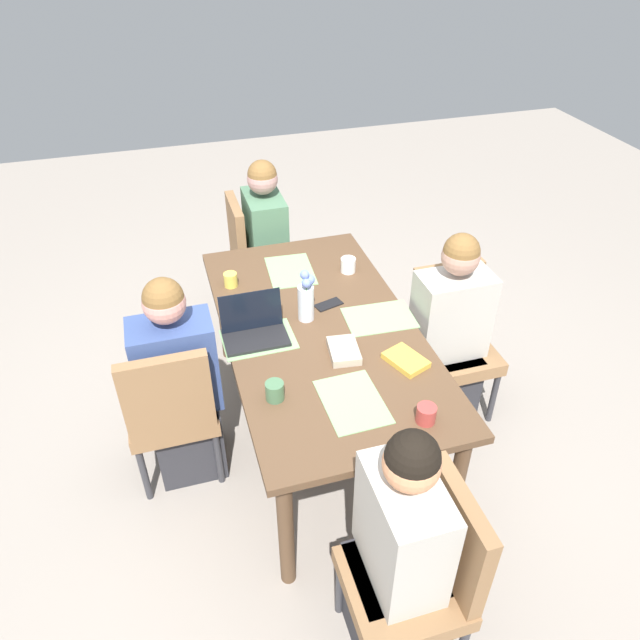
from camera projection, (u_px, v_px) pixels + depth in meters
name	position (u px, v px, depth m)	size (l,w,h in m)	color
ground_plane	(320.00, 430.00, 3.53)	(10.00, 10.00, 0.00)	gray
dining_table	(320.00, 340.00, 3.12)	(1.85, 0.97, 0.76)	brown
chair_near_left_near	(171.00, 407.00, 2.98)	(0.44, 0.44, 0.90)	olive
person_near_left_near	(181.00, 391.00, 3.03)	(0.36, 0.40, 1.19)	#2D2D33
chair_head_left_left_mid	(255.00, 253.00, 4.20)	(0.44, 0.44, 0.90)	olive
person_head_left_left_mid	(267.00, 253.00, 4.16)	(0.40, 0.36, 1.19)	#2D2D33
chair_head_right_left_far	(422.00, 569.00, 2.27)	(0.44, 0.44, 0.90)	olive
person_head_right_left_far	(399.00, 557.00, 2.29)	(0.40, 0.36, 1.19)	#2D2D33
chair_far_right_near	(450.00, 334.00, 3.46)	(0.44, 0.44, 0.90)	olive
person_far_right_near	(447.00, 340.00, 3.37)	(0.36, 0.40, 1.19)	#2D2D33
flower_vase	(306.00, 298.00, 3.06)	(0.10, 0.09, 0.29)	silver
placemat_near_left_near	(259.00, 339.00, 2.99)	(0.36, 0.26, 0.00)	#7FAD70
placemat_head_left_left_mid	(290.00, 271.00, 3.52)	(0.36, 0.26, 0.00)	#7FAD70
placemat_head_right_left_far	(353.00, 402.00, 2.64)	(0.36, 0.26, 0.00)	#7FAD70
placemat_far_right_near	(379.00, 318.00, 3.14)	(0.36, 0.26, 0.00)	#7FAD70
laptop_near_left_near	(254.00, 330.00, 2.99)	(0.22, 0.32, 0.21)	black
coffee_mug_near_left	(275.00, 391.00, 2.63)	(0.08, 0.08, 0.09)	#47704C
coffee_mug_near_right	(348.00, 265.00, 3.49)	(0.09, 0.09, 0.09)	white
coffee_mug_centre_left	(426.00, 414.00, 2.52)	(0.09, 0.09, 0.08)	#AD3D38
coffee_mug_centre_right	(231.00, 280.00, 3.37)	(0.08, 0.08, 0.08)	#DBC64C
book_red_cover	(406.00, 360.00, 2.84)	(0.20, 0.14, 0.03)	gold
book_blue_cover	(344.00, 351.00, 2.89)	(0.20, 0.14, 0.04)	#B2A38E
phone_black	(329.00, 304.00, 3.24)	(0.15, 0.07, 0.01)	black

